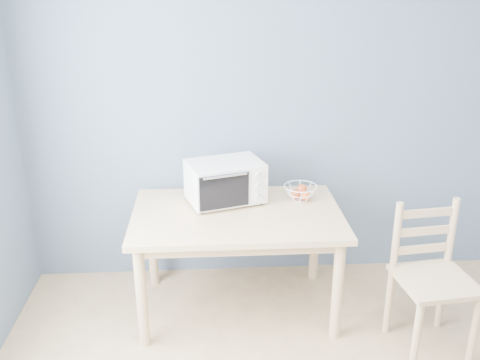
{
  "coord_description": "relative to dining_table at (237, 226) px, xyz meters",
  "views": [
    {
      "loc": [
        -0.65,
        -1.55,
        2.24
      ],
      "look_at": [
        -0.44,
        1.83,
        0.93
      ],
      "focal_mm": 40.0,
      "sensor_mm": 36.0,
      "label": 1
    }
  ],
  "objects": [
    {
      "name": "fruit_basket",
      "position": [
        0.46,
        0.18,
        0.16
      ],
      "size": [
        0.26,
        0.26,
        0.12
      ],
      "rotation": [
        0.0,
        0.0,
        -0.13
      ],
      "color": "white",
      "rests_on": "dining_table"
    },
    {
      "name": "dining_table",
      "position": [
        0.0,
        0.0,
        0.0
      ],
      "size": [
        1.4,
        0.9,
        0.75
      ],
      "color": "tan",
      "rests_on": "ground"
    },
    {
      "name": "toaster_oven",
      "position": [
        -0.09,
        0.17,
        0.26
      ],
      "size": [
        0.58,
        0.49,
        0.3
      ],
      "rotation": [
        0.0,
        0.0,
        0.3
      ],
      "color": "silver",
      "rests_on": "dining_table"
    },
    {
      "name": "dining_chair",
      "position": [
        1.18,
        -0.46,
        -0.18
      ],
      "size": [
        0.49,
        0.49,
        0.94
      ],
      "rotation": [
        0.0,
        0.0,
        0.11
      ],
      "color": "tan",
      "rests_on": "ground"
    },
    {
      "name": "room",
      "position": [
        0.46,
        -1.7,
        0.65
      ],
      "size": [
        4.01,
        4.51,
        2.61
      ],
      "color": "tan",
      "rests_on": "ground"
    }
  ]
}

